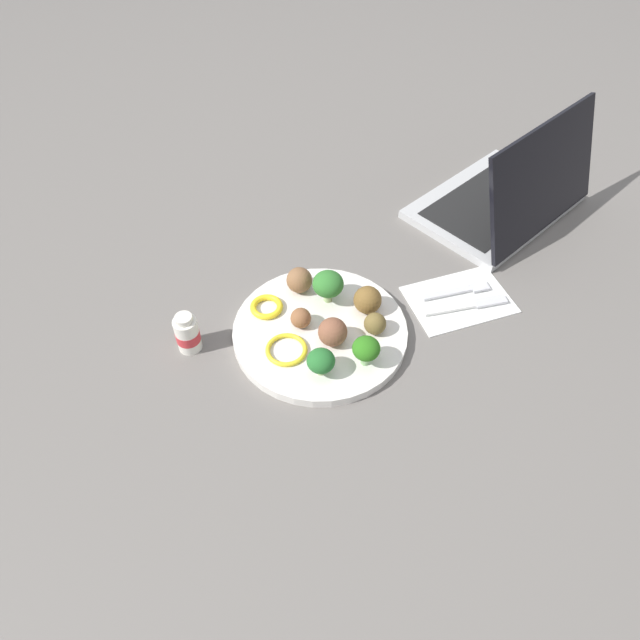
{
  "coord_description": "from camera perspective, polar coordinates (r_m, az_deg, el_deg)",
  "views": [
    {
      "loc": [
        -0.19,
        -0.58,
        0.71
      ],
      "look_at": [
        0.0,
        0.0,
        0.04
      ],
      "focal_mm": 32.56,
      "sensor_mm": 36.0,
      "label": 1
    }
  ],
  "objects": [
    {
      "name": "broccoli_floret_far_rim",
      "position": [
        0.94,
        0.8,
        3.53
      ],
      "size": [
        0.05,
        0.05,
        0.06
      ],
      "color": "#9DB777",
      "rests_on": "plate"
    },
    {
      "name": "laptop",
      "position": [
        1.2,
        17.94,
        11.38
      ],
      "size": [
        0.38,
        0.34,
        0.21
      ],
      "color": "#BABABA",
      "rests_on": "ground_plane"
    },
    {
      "name": "plate",
      "position": [
        0.93,
        -0.0,
        -1.15
      ],
      "size": [
        0.28,
        0.28,
        0.02
      ],
      "primitive_type": "cylinder",
      "color": "white",
      "rests_on": "ground_plane"
    },
    {
      "name": "knife",
      "position": [
        1.0,
        14.49,
        1.44
      ],
      "size": [
        0.15,
        0.03,
        0.01
      ],
      "color": "white",
      "rests_on": "napkin"
    },
    {
      "name": "pepper_ring_front_left",
      "position": [
        0.89,
        -3.32,
        -2.93
      ],
      "size": [
        0.09,
        0.09,
        0.01
      ],
      "primitive_type": "torus",
      "rotation": [
        0.0,
        0.0,
        0.44
      ],
      "color": "yellow",
      "rests_on": "plate"
    },
    {
      "name": "ground_plane",
      "position": [
        0.94,
        -0.0,
        -1.47
      ],
      "size": [
        4.0,
        4.0,
        0.0
      ],
      "primitive_type": "plane",
      "color": "slate"
    },
    {
      "name": "napkin",
      "position": [
        1.01,
        13.59,
        1.88
      ],
      "size": [
        0.17,
        0.12,
        0.01
      ],
      "primitive_type": "cube",
      "rotation": [
        0.0,
        0.0,
        0.02
      ],
      "color": "white",
      "rests_on": "ground_plane"
    },
    {
      "name": "pepper_ring_mid_left",
      "position": [
        0.95,
        -5.28,
        1.3
      ],
      "size": [
        0.07,
        0.07,
        0.01
      ],
      "primitive_type": "torus",
      "rotation": [
        0.0,
        0.0,
        4.18
      ],
      "color": "yellow",
      "rests_on": "plate"
    },
    {
      "name": "meatball_near_rim",
      "position": [
        0.91,
        5.43,
        -0.36
      ],
      "size": [
        0.04,
        0.04,
        0.04
      ],
      "primitive_type": "sphere",
      "color": "brown",
      "rests_on": "plate"
    },
    {
      "name": "broccoli_floret_mid_left",
      "position": [
        0.85,
        0.09,
        -4.06
      ],
      "size": [
        0.04,
        0.04,
        0.04
      ],
      "color": "#A1BA7A",
      "rests_on": "plate"
    },
    {
      "name": "meatball_far_rim",
      "position": [
        0.89,
        1.26,
        -1.18
      ],
      "size": [
        0.05,
        0.05,
        0.05
      ],
      "primitive_type": "sphere",
      "color": "brown",
      "rests_on": "plate"
    },
    {
      "name": "meatball_mid_right",
      "position": [
        0.94,
        4.69,
        1.98
      ],
      "size": [
        0.05,
        0.05,
        0.05
      ],
      "primitive_type": "sphere",
      "color": "brown",
      "rests_on": "plate"
    },
    {
      "name": "broccoli_floret_mid_right",
      "position": [
        0.86,
        4.56,
        -2.86
      ],
      "size": [
        0.04,
        0.04,
        0.05
      ],
      "color": "#8DBD7D",
      "rests_on": "plate"
    },
    {
      "name": "meatball_back_right",
      "position": [
        0.97,
        -2.05,
        3.94
      ],
      "size": [
        0.04,
        0.04,
        0.04
      ],
      "primitive_type": "sphere",
      "color": "brown",
      "rests_on": "plate"
    },
    {
      "name": "fork",
      "position": [
        1.02,
        13.56,
        2.85
      ],
      "size": [
        0.12,
        0.02,
        0.01
      ],
      "color": "silver",
      "rests_on": "napkin"
    },
    {
      "name": "yogurt_bottle",
      "position": [
        0.92,
        -12.9,
        -1.32
      ],
      "size": [
        0.04,
        0.04,
        0.07
      ],
      "color": "white",
      "rests_on": "ground_plane"
    },
    {
      "name": "meatball_front_left",
      "position": [
        0.92,
        -1.9,
        0.2
      ],
      "size": [
        0.03,
        0.03,
        0.03
      ],
      "primitive_type": "sphere",
      "color": "brown",
      "rests_on": "plate"
    }
  ]
}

